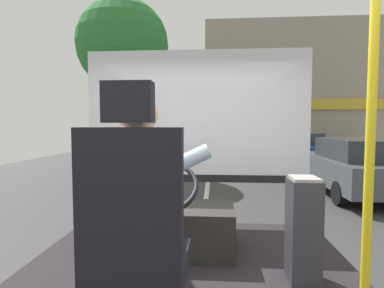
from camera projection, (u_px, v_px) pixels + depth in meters
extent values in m
cube|color=#343434|center=(209.00, 175.00, 10.69)|extent=(18.00, 44.00, 0.05)
cube|color=silver|center=(209.00, 174.00, 10.69)|extent=(0.12, 39.60, 0.00)
cube|color=black|center=(141.00, 265.00, 1.58)|extent=(0.48, 0.48, 0.12)
cube|color=black|center=(130.00, 201.00, 1.37)|extent=(0.48, 0.10, 0.66)
cube|color=black|center=(128.00, 102.00, 1.34)|extent=(0.22, 0.10, 0.18)
cylinder|color=#282833|center=(163.00, 229.00, 1.71)|extent=(0.17, 0.49, 0.17)
cylinder|color=#282833|center=(131.00, 228.00, 1.73)|extent=(0.17, 0.49, 0.17)
cylinder|color=silver|center=(139.00, 196.00, 1.53)|extent=(0.31, 0.31, 0.63)
cube|color=#70934C|center=(146.00, 175.00, 1.68)|extent=(0.06, 0.01, 0.39)
sphere|color=tan|center=(138.00, 115.00, 1.50)|extent=(0.20, 0.20, 0.20)
cylinder|color=silver|center=(164.00, 171.00, 1.77)|extent=(0.57, 0.22, 0.32)
cylinder|color=silver|center=(135.00, 171.00, 1.78)|extent=(0.57, 0.22, 0.32)
cube|color=#282623|center=(171.00, 228.00, 2.69)|extent=(1.10, 0.56, 0.40)
cylinder|color=black|center=(164.00, 207.00, 2.28)|extent=(0.07, 0.30, 0.40)
torus|color=black|center=(160.00, 186.00, 2.14)|extent=(0.54, 0.47, 0.33)
cylinder|color=black|center=(160.00, 186.00, 2.14)|extent=(0.15, 0.14, 0.11)
cylinder|color=yellow|center=(370.00, 148.00, 1.46)|extent=(0.04, 0.04, 2.01)
cube|color=#333338|center=(303.00, 230.00, 2.17)|extent=(0.21, 0.25, 0.73)
cube|color=#9E9993|center=(304.00, 178.00, 2.14)|extent=(0.19, 0.22, 0.02)
cube|color=silver|center=(197.00, 113.00, 3.42)|extent=(2.50, 0.01, 1.40)
cube|color=black|center=(197.00, 178.00, 3.47)|extent=(2.50, 0.08, 0.08)
cylinder|color=#4C3828|center=(124.00, 125.00, 10.71)|extent=(0.31, 0.31, 3.47)
sphere|color=#28702D|center=(123.00, 45.00, 10.53)|extent=(3.16, 3.16, 3.16)
cube|color=gray|center=(312.00, 90.00, 19.56)|extent=(13.68, 4.44, 7.85)
cube|color=gold|center=(325.00, 104.00, 17.36)|extent=(13.13, 0.12, 0.60)
cube|color=#474C51|center=(358.00, 171.00, 7.66)|extent=(1.95, 3.83, 0.64)
cube|color=#282D33|center=(363.00, 149.00, 7.39)|extent=(1.60, 2.11, 0.49)
cylinder|color=black|center=(372.00, 176.00, 8.79)|extent=(0.14, 0.53, 0.53)
cylinder|color=black|center=(306.00, 175.00, 8.93)|extent=(0.14, 0.53, 0.53)
cylinder|color=black|center=(339.00, 193.00, 6.56)|extent=(0.14, 0.53, 0.53)
cube|color=navy|center=(296.00, 151.00, 13.21)|extent=(1.79, 4.01, 0.64)
cube|color=#282D33|center=(298.00, 138.00, 12.94)|extent=(1.47, 2.21, 0.49)
cylinder|color=black|center=(307.00, 156.00, 14.41)|extent=(0.14, 0.53, 0.53)
cylinder|color=black|center=(271.00, 155.00, 14.54)|extent=(0.14, 0.53, 0.53)
cylinder|color=black|center=(327.00, 162.00, 11.93)|extent=(0.14, 0.53, 0.53)
cylinder|color=black|center=(282.00, 162.00, 12.06)|extent=(0.14, 0.53, 0.53)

